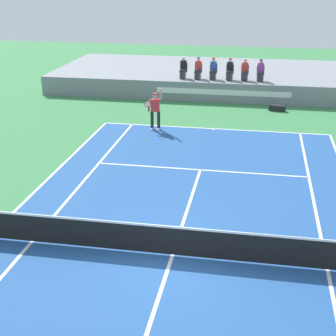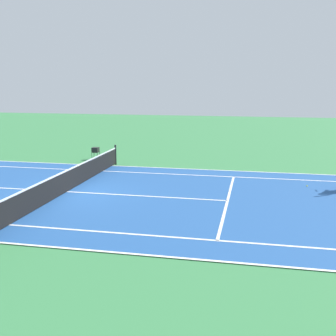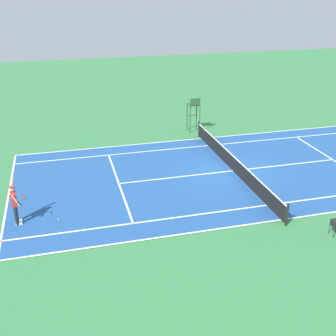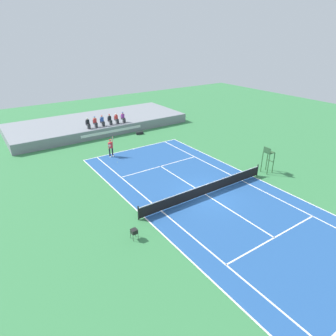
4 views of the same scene
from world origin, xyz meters
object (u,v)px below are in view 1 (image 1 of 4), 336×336
Objects in this scene: spectator_seated_5 at (261,71)px; equipment_bag at (277,108)px; spectator_seated_4 at (245,70)px; tennis_ball at (145,140)px; spectator_seated_3 at (230,70)px; spectator_seated_0 at (183,68)px; tennis_player at (155,110)px; spectator_seated_1 at (198,69)px; spectator_seated_2 at (213,69)px.

spectator_seated_5 reaches higher than equipment_bag.
spectator_seated_4 is 18.60× the size of tennis_ball.
spectator_seated_3 is 3.95m from equipment_bag.
spectator_seated_0 is at bearing 180.00° from spectator_seated_5.
spectator_seated_5 is at bearing 0.00° from spectator_seated_0.
spectator_seated_1 is at bearing 80.12° from tennis_player.
spectator_seated_1 is (0.89, 0.00, 0.00)m from spectator_seated_0.
spectator_seated_2 reaches higher than tennis_player.
equipment_bag reaches higher than tennis_ball.
equipment_bag is (4.70, -2.26, -1.60)m from spectator_seated_1.
spectator_seated_0 is at bearing 180.00° from spectator_seated_4.
spectator_seated_2 is 2.77m from spectator_seated_5.
spectator_seated_4 is (2.76, 0.00, 0.00)m from spectator_seated_1.
tennis_player is at bearing -114.13° from spectator_seated_3.
spectator_seated_1 is 0.61× the size of tennis_player.
spectator_seated_3 is 1.00× the size of spectator_seated_4.
spectator_seated_0 is at bearing 157.98° from equipment_bag.
spectator_seated_3 is (1.88, 0.00, 0.00)m from spectator_seated_1.
spectator_seated_0 is 0.61× the size of tennis_player.
spectator_seated_5 is at bearing 0.00° from spectator_seated_1.
spectator_seated_1 and spectator_seated_4 have the same top height.
spectator_seated_4 is at bearing 0.00° from spectator_seated_0.
tennis_player is (-3.96, -6.88, -0.77)m from spectator_seated_4.
spectator_seated_1 is 7.03m from tennis_player.
spectator_seated_3 is at bearing 141.23° from equipment_bag.
tennis_ball is (-5.01, -8.61, -1.73)m from spectator_seated_5.
spectator_seated_2 is at bearing 0.00° from spectator_seated_1.
spectator_seated_1 is 18.60× the size of tennis_ball.
spectator_seated_2 is 9.06m from tennis_ball.
tennis_ball is (-4.11, -8.61, -1.73)m from spectator_seated_4.
spectator_seated_4 and spectator_seated_5 have the same top height.
spectator_seated_2 and spectator_seated_4 have the same top height.
tennis_player reaches higher than equipment_bag.
tennis_ball is (-3.23, -8.61, -1.73)m from spectator_seated_3.
tennis_player is 30.63× the size of tennis_ball.
spectator_seated_0 is 0.89m from spectator_seated_1.
spectator_seated_5 is 0.61× the size of tennis_player.
spectator_seated_4 reaches higher than tennis_player.
spectator_seated_1 is at bearing 180.00° from spectator_seated_5.
spectator_seated_4 is at bearing 0.00° from spectator_seated_1.
equipment_bag is at bearing 46.41° from tennis_ball.
spectator_seated_3 reaches higher than equipment_bag.
spectator_seated_5 is (2.77, 0.00, 0.00)m from spectator_seated_2.
tennis_player is (-4.87, -6.88, -0.77)m from spectator_seated_5.
spectator_seated_3 is (2.78, 0.00, 0.00)m from spectator_seated_0.
tennis_player is at bearing -99.88° from spectator_seated_1.
spectator_seated_0 and spectator_seated_4 have the same top height.
equipment_bag is at bearing -25.70° from spectator_seated_1.
spectator_seated_2 is 4.70m from equipment_bag.
spectator_seated_1 is 1.34× the size of equipment_bag.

